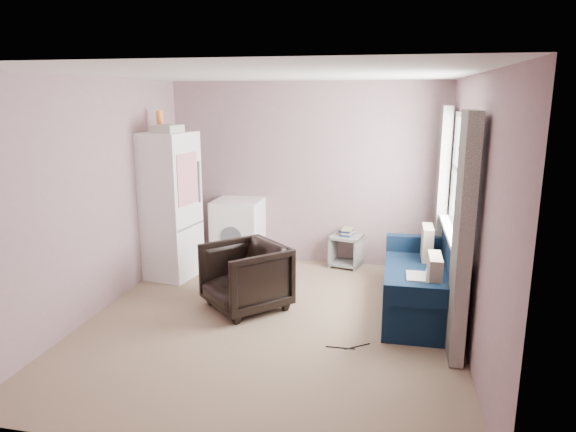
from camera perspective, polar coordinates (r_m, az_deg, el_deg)
name	(u,v)px	position (r m, az deg, el deg)	size (l,w,h in m)	color
room	(273,204)	(5.08, -1.68, 1.30)	(3.84, 4.24, 2.54)	#8F775E
armchair	(245,273)	(5.67, -4.75, -6.38)	(0.78, 0.73, 0.81)	black
fridge	(168,205)	(6.72, -13.19, 1.23)	(0.74, 0.73, 2.12)	white
washing_machine	(239,230)	(7.19, -5.52, -1.59)	(0.65, 0.66, 0.90)	white
side_table	(346,248)	(7.12, 6.51, -3.58)	(0.48, 0.48, 0.54)	gray
sofa	(429,283)	(5.85, 15.44, -7.21)	(0.86, 1.89, 0.84)	#0B1D34
window_dressing	(450,212)	(5.69, 17.59, 0.47)	(0.17, 2.62, 2.18)	white
floor_cables	(349,347)	(4.99, 6.77, -14.26)	(0.41, 0.17, 0.01)	black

